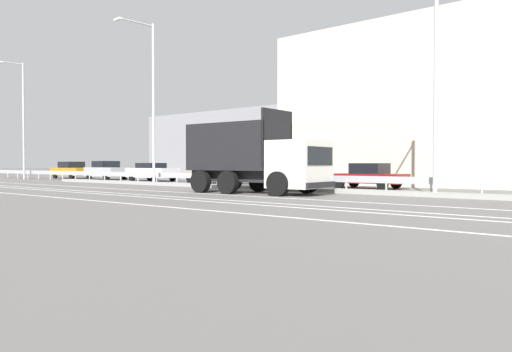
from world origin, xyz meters
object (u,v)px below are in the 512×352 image
(dump_truck, at_px, (270,166))
(parked_car_4, at_px, (278,175))
(street_lamp_2, at_px, (434,76))
(parked_car_3, at_px, (214,173))
(street_lamp_1, at_px, (151,96))
(street_lamp_0, at_px, (22,116))
(median_road_sign, at_px, (218,165))
(parked_car_1, at_px, (106,170))
(parked_car_0, at_px, (72,170))
(parked_car_5, at_px, (368,176))
(parked_car_2, at_px, (152,172))

(dump_truck, height_order, parked_car_4, dump_truck)
(dump_truck, height_order, street_lamp_2, street_lamp_2)
(street_lamp_2, bearing_deg, parked_car_4, 160.00)
(dump_truck, xyz_separation_m, parked_car_3, (-10.77, 7.18, -0.54))
(dump_truck, relative_size, street_lamp_1, 0.67)
(street_lamp_1, xyz_separation_m, parked_car_4, (7.35, 3.98, -5.12))
(street_lamp_0, relative_size, street_lamp_2, 1.18)
(median_road_sign, distance_m, parked_car_1, 18.16)
(street_lamp_0, relative_size, parked_car_0, 2.12)
(median_road_sign, distance_m, street_lamp_2, 13.05)
(dump_truck, distance_m, parked_car_5, 7.45)
(parked_car_1, bearing_deg, parked_car_5, 90.80)
(street_lamp_2, relative_size, parked_car_3, 1.79)
(parked_car_2, bearing_deg, median_road_sign, 71.42)
(parked_car_0, relative_size, parked_car_4, 1.15)
(median_road_sign, height_order, parked_car_2, median_road_sign)
(median_road_sign, bearing_deg, parked_car_4, 71.14)
(street_lamp_0, xyz_separation_m, parked_car_2, (12.94, 4.29, -4.92))
(parked_car_1, bearing_deg, parked_car_3, 90.84)
(parked_car_0, relative_size, parked_car_5, 1.17)
(median_road_sign, bearing_deg, parked_car_2, 159.60)
(street_lamp_2, height_order, parked_car_4, street_lamp_2)
(parked_car_1, relative_size, parked_car_2, 0.85)
(parked_car_3, xyz_separation_m, parked_car_4, (6.02, -0.46, -0.06))
(parked_car_0, distance_m, parked_car_4, 24.76)
(parked_car_3, height_order, parked_car_4, parked_car_3)
(parked_car_4, bearing_deg, parked_car_1, -89.57)
(dump_truck, distance_m, median_road_sign, 6.71)
(street_lamp_1, height_order, parked_car_5, street_lamp_1)
(street_lamp_1, xyz_separation_m, street_lamp_2, (18.56, -0.10, -0.86))
(median_road_sign, height_order, street_lamp_1, street_lamp_1)
(street_lamp_1, xyz_separation_m, parked_car_0, (-17.40, 4.22, -5.00))
(street_lamp_1, xyz_separation_m, parked_car_1, (-11.66, 4.22, -4.99))
(street_lamp_0, bearing_deg, parked_car_2, 18.34)
(parked_car_2, bearing_deg, street_lamp_2, 81.27)
(dump_truck, distance_m, parked_car_0, 30.33)
(parked_car_2, bearing_deg, parked_car_4, 89.96)
(parked_car_0, bearing_deg, parked_car_3, 91.33)
(parked_car_3, height_order, parked_car_5, parked_car_3)
(street_lamp_0, xyz_separation_m, parked_car_4, (25.89, 3.87, -5.00))
(dump_truck, xyz_separation_m, street_lamp_0, (-30.65, 2.85, 4.39))
(parked_car_5, bearing_deg, street_lamp_2, -131.41)
(median_road_sign, distance_m, parked_car_0, 23.79)
(parked_car_3, bearing_deg, parked_car_1, -91.85)
(parked_car_1, distance_m, parked_car_4, 19.01)
(parked_car_1, relative_size, parked_car_5, 0.99)
(parked_car_5, bearing_deg, median_road_sign, 122.13)
(street_lamp_2, bearing_deg, parked_car_0, 173.14)
(median_road_sign, relative_size, parked_car_4, 0.58)
(street_lamp_1, relative_size, parked_car_0, 2.14)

